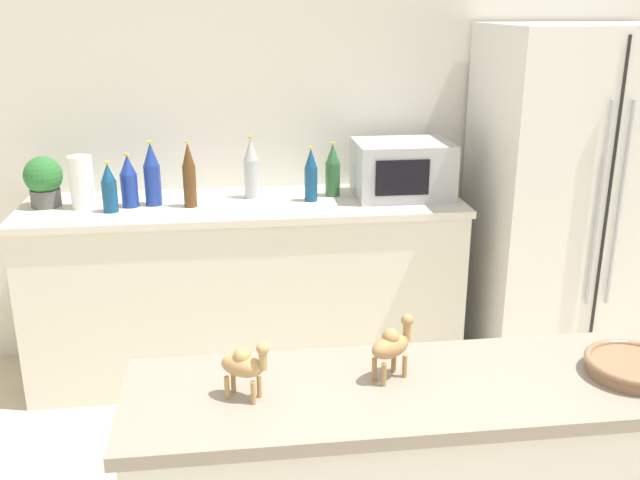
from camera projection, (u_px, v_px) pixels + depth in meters
wall_back at (305, 119)px, 3.78m from camera, size 8.00×0.06×2.55m
back_counter at (247, 288)px, 3.68m from camera, size 2.18×0.63×0.92m
refrigerator at (569, 202)px, 3.67m from camera, size 0.91×0.76×1.77m
potted_plant at (44, 180)px, 3.42m from camera, size 0.18×0.18×0.25m
paper_towel_roll at (82, 182)px, 3.40m from camera, size 0.11×0.11×0.25m
microwave at (402, 169)px, 3.61m from camera, size 0.48×0.37×0.28m
back_bottle_0 at (109, 188)px, 3.34m from camera, size 0.07×0.07×0.24m
back_bottle_1 at (152, 175)px, 3.44m from camera, size 0.08×0.08×0.32m
back_bottle_2 at (129, 182)px, 3.42m from camera, size 0.08×0.08×0.26m
back_bottle_3 at (189, 175)px, 3.41m from camera, size 0.06×0.06×0.32m
back_bottle_4 at (333, 170)px, 3.62m from camera, size 0.07×0.07×0.28m
back_bottle_5 at (311, 175)px, 3.52m from camera, size 0.06×0.06×0.27m
back_bottle_6 at (251, 169)px, 3.57m from camera, size 0.07×0.07×0.32m
fruit_bowl at (632, 366)px, 1.83m from camera, size 0.24×0.24×0.05m
camel_figurine at (244, 364)px, 1.70m from camera, size 0.13×0.10×0.16m
camel_figurine_second at (392, 344)px, 1.80m from camera, size 0.13×0.11×0.16m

